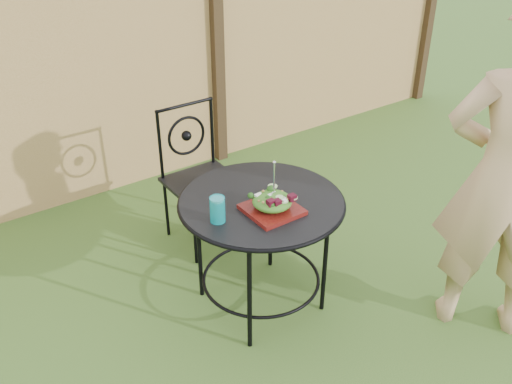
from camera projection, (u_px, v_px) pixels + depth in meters
ground at (228, 375)px, 2.98m from camera, size 60.00×60.00×0.00m
fence at (58, 84)px, 4.05m from camera, size 8.00×0.12×1.90m
patio_table at (261, 221)px, 3.18m from camera, size 0.92×0.92×0.72m
patio_chair at (200, 173)px, 3.84m from camera, size 0.46×0.46×0.95m
diner at (508, 178)px, 2.88m from camera, size 0.80×0.81×1.88m
salad_plate at (272, 210)px, 3.00m from camera, size 0.27×0.27×0.02m
salad at (272, 201)px, 2.98m from camera, size 0.21×0.21×0.08m
fork at (274, 179)px, 2.92m from camera, size 0.01×0.01×0.18m
drinking_glass at (217, 209)px, 2.90m from camera, size 0.08×0.08×0.14m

